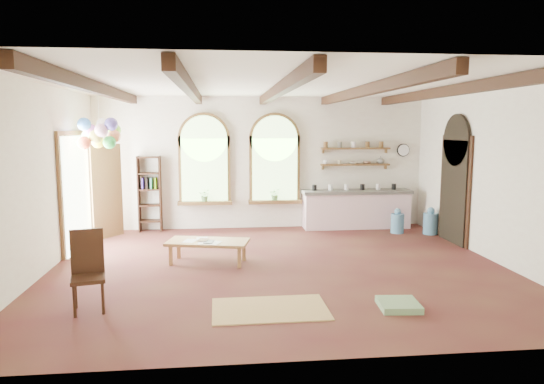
{
  "coord_description": "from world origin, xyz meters",
  "views": [
    {
      "loc": [
        -1.0,
        -8.3,
        2.47
      ],
      "look_at": [
        -0.06,
        0.6,
        1.27
      ],
      "focal_mm": 32.0,
      "sensor_mm": 36.0,
      "label": 1
    }
  ],
  "objects": [
    {
      "name": "right_doorway",
      "position": [
        3.95,
        1.5,
        1.1
      ],
      "size": [
        0.1,
        1.3,
        2.4
      ],
      "primitive_type": "cube",
      "color": "black",
      "rests_on": "floor"
    },
    {
      "name": "potted_plant_left",
      "position": [
        -1.4,
        3.32,
        0.85
      ],
      "size": [
        0.27,
        0.23,
        0.3
      ],
      "primitive_type": "imported",
      "color": "#598C4C",
      "rests_on": "window_left"
    },
    {
      "name": "side_chair",
      "position": [
        -2.81,
        -1.78,
        0.32
      ],
      "size": [
        0.52,
        0.52,
        1.09
      ],
      "color": "black",
      "rests_on": "floor"
    },
    {
      "name": "shelf_cup_b",
      "position": [
        1.9,
        3.38,
        1.62
      ],
      "size": [
        0.1,
        0.1,
        0.09
      ],
      "primitive_type": "imported",
      "color": "beige",
      "rests_on": "wall_shelf_lower"
    },
    {
      "name": "wall_shelf_upper",
      "position": [
        2.3,
        3.38,
        1.95
      ],
      "size": [
        1.7,
        0.24,
        0.04
      ],
      "primitive_type": "cube",
      "color": "brown",
      "rests_on": "wall_back"
    },
    {
      "name": "floor_cushion",
      "position": [
        1.4,
        -2.13,
        0.05
      ],
      "size": [
        0.57,
        0.57,
        0.09
      ],
      "primitive_type": "cube",
      "rotation": [
        0.0,
        0.0,
        -0.08
      ],
      "color": "#719868",
      "rests_on": "floor"
    },
    {
      "name": "water_jug_a",
      "position": [
        3.1,
        2.5,
        0.25
      ],
      "size": [
        0.3,
        0.3,
        0.59
      ],
      "color": "#538AB2",
      "rests_on": "floor"
    },
    {
      "name": "floor_mat",
      "position": [
        -0.37,
        -2.0,
        0.01
      ],
      "size": [
        1.58,
        0.99,
        0.02
      ],
      "primitive_type": "cube",
      "rotation": [
        0.0,
        0.0,
        0.01
      ],
      "color": "tan",
      "rests_on": "floor"
    },
    {
      "name": "shelf_bowl_a",
      "position": [
        2.25,
        3.38,
        1.6
      ],
      "size": [
        0.22,
        0.22,
        0.05
      ],
      "primitive_type": "imported",
      "color": "beige",
      "rests_on": "wall_shelf_lower"
    },
    {
      "name": "bookshelf",
      "position": [
        -2.7,
        3.32,
        0.9
      ],
      "size": [
        0.53,
        0.32,
        1.8
      ],
      "color": "black",
      "rests_on": "floor"
    },
    {
      "name": "ceiling_beams",
      "position": [
        0.0,
        0.0,
        3.1
      ],
      "size": [
        6.2,
        6.8,
        0.18
      ],
      "primitive_type": null,
      "color": "black",
      "rests_on": "ceiling"
    },
    {
      "name": "wall_shelf_lower",
      "position": [
        2.3,
        3.38,
        1.55
      ],
      "size": [
        1.7,
        0.24,
        0.04
      ],
      "primitive_type": "cube",
      "color": "brown",
      "rests_on": "wall_back"
    },
    {
      "name": "coffee_table",
      "position": [
        -1.27,
        0.41,
        0.37
      ],
      "size": [
        1.57,
        0.97,
        0.42
      ],
      "color": "tan",
      "rests_on": "floor"
    },
    {
      "name": "shelf_bowl_b",
      "position": [
        2.6,
        3.38,
        1.6
      ],
      "size": [
        0.2,
        0.2,
        0.06
      ],
      "primitive_type": "imported",
      "color": "#8C664C",
      "rests_on": "wall_shelf_lower"
    },
    {
      "name": "left_doorway",
      "position": [
        -3.95,
        1.8,
        1.15
      ],
      "size": [
        0.1,
        1.9,
        2.5
      ],
      "primitive_type": "cube",
      "color": "brown",
      "rests_on": "floor"
    },
    {
      "name": "balloon_cluster",
      "position": [
        -3.4,
        1.7,
        2.35
      ],
      "size": [
        0.82,
        0.82,
        1.16
      ],
      "color": "silver",
      "rests_on": "floor"
    },
    {
      "name": "shelf_cup_a",
      "position": [
        1.55,
        3.38,
        1.62
      ],
      "size": [
        0.12,
        0.1,
        0.1
      ],
      "primitive_type": "imported",
      "color": "white",
      "rests_on": "wall_shelf_lower"
    },
    {
      "name": "floor",
      "position": [
        0.0,
        0.0,
        0.0
      ],
      "size": [
        8.0,
        8.0,
        0.0
      ],
      "primitive_type": "plane",
      "color": "brown",
      "rests_on": "ground"
    },
    {
      "name": "kitchen_counter",
      "position": [
        2.3,
        3.2,
        0.48
      ],
      "size": [
        2.68,
        0.62,
        0.94
      ],
      "color": "silver",
      "rests_on": "floor"
    },
    {
      "name": "shelf_vase",
      "position": [
        2.95,
        3.38,
        1.67
      ],
      "size": [
        0.18,
        0.18,
        0.19
      ],
      "primitive_type": "imported",
      "color": "slate",
      "rests_on": "wall_shelf_lower"
    },
    {
      "name": "window_left",
      "position": [
        -1.4,
        3.43,
        1.63
      ],
      "size": [
        1.3,
        0.28,
        2.2
      ],
      "color": "brown",
      "rests_on": "floor"
    },
    {
      "name": "wall_clock",
      "position": [
        3.55,
        3.45,
        1.9
      ],
      "size": [
        0.32,
        0.04,
        0.32
      ],
      "primitive_type": "cylinder",
      "rotation": [
        1.57,
        0.0,
        0.0
      ],
      "color": "black",
      "rests_on": "wall_back"
    },
    {
      "name": "potted_plant_right",
      "position": [
        0.3,
        3.32,
        0.85
      ],
      "size": [
        0.27,
        0.23,
        0.3
      ],
      "primitive_type": "imported",
      "color": "#598C4C",
      "rests_on": "window_right"
    },
    {
      "name": "table_book",
      "position": [
        -1.43,
        0.45,
        0.43
      ],
      "size": [
        0.22,
        0.28,
        0.02
      ],
      "primitive_type": "imported",
      "rotation": [
        0.0,
        0.0,
        -0.21
      ],
      "color": "olive",
      "rests_on": "coffee_table"
    },
    {
      "name": "tablet",
      "position": [
        -1.24,
        0.29,
        0.42
      ],
      "size": [
        0.2,
        0.27,
        0.01
      ],
      "primitive_type": "cube",
      "rotation": [
        0.0,
        0.0,
        -0.16
      ],
      "color": "black",
      "rests_on": "coffee_table"
    },
    {
      "name": "water_jug_b",
      "position": [
        3.82,
        2.3,
        0.27
      ],
      "size": [
        0.33,
        0.33,
        0.63
      ],
      "color": "#538AB2",
      "rests_on": "floor"
    },
    {
      "name": "window_right",
      "position": [
        0.3,
        3.43,
        1.63
      ],
      "size": [
        1.3,
        0.28,
        2.2
      ],
      "color": "brown",
      "rests_on": "floor"
    }
  ]
}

